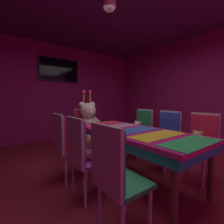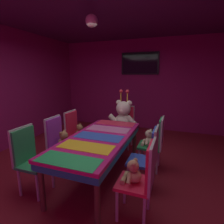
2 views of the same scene
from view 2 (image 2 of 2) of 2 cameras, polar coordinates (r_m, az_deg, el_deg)
ground_plane at (r=3.18m, az=-4.08°, el=-20.60°), size 7.90×7.90×0.00m
wall_back at (r=5.76m, az=8.98°, el=8.74°), size 5.20×0.12×2.80m
banquet_table at (r=2.89m, az=-4.27°, el=-9.62°), size 0.90×2.02×0.75m
chair_left_0 at (r=2.90m, az=-25.66°, el=-11.90°), size 0.42×0.41×0.98m
chair_left_1 at (r=3.33m, az=-17.30°, el=-8.14°), size 0.42×0.41×0.98m
teddy_left_1 at (r=3.26m, az=-15.24°, el=-8.74°), size 0.24×0.31×0.29m
chair_left_2 at (r=3.77m, az=-12.21°, el=-5.52°), size 0.42×0.41×0.98m
teddy_left_2 at (r=3.71m, az=-10.32°, el=-6.16°), size 0.22×0.28×0.26m
chair_right_0 at (r=2.19m, az=10.56°, el=-18.96°), size 0.42×0.41×0.98m
teddy_right_0 at (r=2.22m, az=6.68°, el=-18.85°), size 0.23×0.30×0.28m
chair_right_1 at (r=2.69m, az=12.24°, el=-12.80°), size 0.42×0.41×0.98m
chair_right_2 at (r=3.27m, az=14.37°, el=-8.38°), size 0.42×0.41×0.98m
teddy_right_2 at (r=3.29m, az=11.84°, el=-8.37°), size 0.24×0.31×0.29m
throne_chair at (r=4.28m, az=4.27°, el=-3.14°), size 0.41×0.42×0.98m
king_teddy_bear at (r=4.09m, az=3.65°, el=-1.60°), size 0.72×0.56×0.92m
wall_tv at (r=5.67m, az=9.01°, el=15.27°), size 1.15×0.06×0.67m
pendant_light at (r=3.16m, az=-6.61°, el=27.29°), size 0.20×0.20×0.20m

